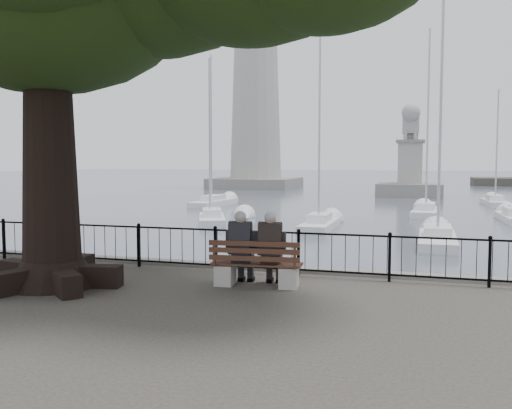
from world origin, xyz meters
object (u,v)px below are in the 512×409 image
at_px(person_left, 242,251).
at_px(lion_monument, 410,173).
at_px(person_right, 271,252).
at_px(lighthouse, 256,84).
at_px(bench, 256,270).

bearing_deg(person_left, lion_monument, 87.72).
relative_size(person_left, person_right, 1.00).
distance_m(person_left, lighthouse, 64.45).
bearing_deg(lighthouse, bench, -73.17).
xyz_separation_m(bench, person_left, (-0.33, 0.08, 0.38)).
height_order(bench, person_right, person_right).
distance_m(person_left, person_right, 0.62).
bearing_deg(person_left, lighthouse, 106.57).
bearing_deg(bench, lighthouse, 106.83).
bearing_deg(person_left, bench, -13.60).
bearing_deg(bench, lion_monument, 88.12).
height_order(bench, lighthouse, lighthouse).
distance_m(bench, lion_monument, 48.76).
relative_size(person_right, lighthouse, 0.05).
distance_m(person_right, lion_monument, 48.61).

